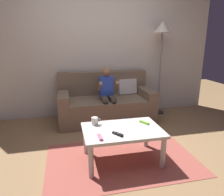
# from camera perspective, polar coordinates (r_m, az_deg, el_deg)

# --- Properties ---
(ground_plane) EXTENTS (9.11, 9.11, 0.00)m
(ground_plane) POSITION_cam_1_polar(r_m,az_deg,el_deg) (2.78, 2.14, -15.52)
(ground_plane) COLOR olive
(wall_back) EXTENTS (4.56, 0.05, 2.50)m
(wall_back) POSITION_cam_1_polar(r_m,az_deg,el_deg) (4.07, -4.06, 12.88)
(wall_back) COLOR beige
(wall_back) RESTS_ON ground
(couch) EXTENTS (1.68, 0.80, 0.85)m
(couch) POSITION_cam_1_polar(r_m,az_deg,el_deg) (3.86, -1.63, -1.57)
(couch) COLOR #75604C
(couch) RESTS_ON ground
(person_seated_on_couch) EXTENTS (0.33, 0.41, 0.99)m
(person_seated_on_couch) POSITION_cam_1_polar(r_m,az_deg,el_deg) (3.62, -1.27, 1.61)
(person_seated_on_couch) COLOR #4C4238
(person_seated_on_couch) RESTS_ON ground
(coffee_table) EXTENTS (0.93, 0.62, 0.41)m
(coffee_table) POSITION_cam_1_polar(r_m,az_deg,el_deg) (2.55, 2.78, -9.60)
(coffee_table) COLOR beige
(coffee_table) RESTS_ON ground
(area_rug) EXTENTS (1.82, 1.14, 0.01)m
(area_rug) POSITION_cam_1_polar(r_m,az_deg,el_deg) (2.72, 2.69, -16.23)
(area_rug) COLOR #9E4C42
(area_rug) RESTS_ON ground
(game_remote_black_near_edge) EXTENTS (0.11, 0.14, 0.03)m
(game_remote_black_near_edge) POSITION_cam_1_polar(r_m,az_deg,el_deg) (2.37, 1.54, -9.72)
(game_remote_black_near_edge) COLOR black
(game_remote_black_near_edge) RESTS_ON coffee_table
(game_remote_lime_center) EXTENTS (0.10, 0.14, 0.03)m
(game_remote_lime_center) POSITION_cam_1_polar(r_m,az_deg,el_deg) (2.71, 8.68, -6.55)
(game_remote_lime_center) COLOR #72C638
(game_remote_lime_center) RESTS_ON coffee_table
(game_remote_pink_far_corner) EXTENTS (0.04, 0.14, 0.03)m
(game_remote_pink_far_corner) POSITION_cam_1_polar(r_m,az_deg,el_deg) (2.30, -3.26, -10.50)
(game_remote_pink_far_corner) COLOR pink
(game_remote_pink_far_corner) RESTS_ON coffee_table
(coffee_mug) EXTENTS (0.12, 0.08, 0.09)m
(coffee_mug) POSITION_cam_1_polar(r_m,az_deg,el_deg) (2.64, -4.65, -6.21)
(coffee_mug) COLOR silver
(coffee_mug) RESTS_ON coffee_table
(floor_lamp) EXTENTS (0.32, 0.32, 1.76)m
(floor_lamp) POSITION_cam_1_polar(r_m,az_deg,el_deg) (4.18, 13.45, 16.36)
(floor_lamp) COLOR black
(floor_lamp) RESTS_ON ground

